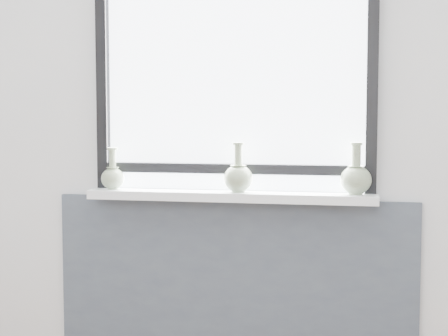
% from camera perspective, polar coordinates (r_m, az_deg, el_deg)
% --- Properties ---
extents(back_wall, '(3.60, 0.02, 2.60)m').
position_cam_1_polar(back_wall, '(3.21, 0.89, 5.36)').
color(back_wall, silver).
rests_on(back_wall, ground).
extents(apron_panel, '(1.70, 0.03, 0.86)m').
position_cam_1_polar(apron_panel, '(3.28, 0.78, -10.01)').
color(apron_panel, '#46515D').
rests_on(apron_panel, ground).
extents(windowsill, '(1.32, 0.18, 0.04)m').
position_cam_1_polar(windowsill, '(3.13, 0.56, -2.33)').
color(windowsill, white).
rests_on(windowsill, apron_panel).
extents(window, '(1.30, 0.06, 1.05)m').
position_cam_1_polar(window, '(3.17, 0.77, 7.92)').
color(window, black).
rests_on(window, windowsill).
extents(vase_a, '(0.11, 0.11, 0.20)m').
position_cam_1_polar(vase_a, '(3.25, -9.23, -0.68)').
color(vase_a, '#93A782').
rests_on(vase_a, windowsill).
extents(vase_b, '(0.13, 0.13, 0.23)m').
position_cam_1_polar(vase_b, '(3.10, 1.19, -0.70)').
color(vase_b, '#93A782').
rests_on(vase_b, windowsill).
extents(vase_c, '(0.14, 0.14, 0.23)m').
position_cam_1_polar(vase_c, '(3.06, 10.90, -0.79)').
color(vase_c, '#93A782').
rests_on(vase_c, windowsill).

